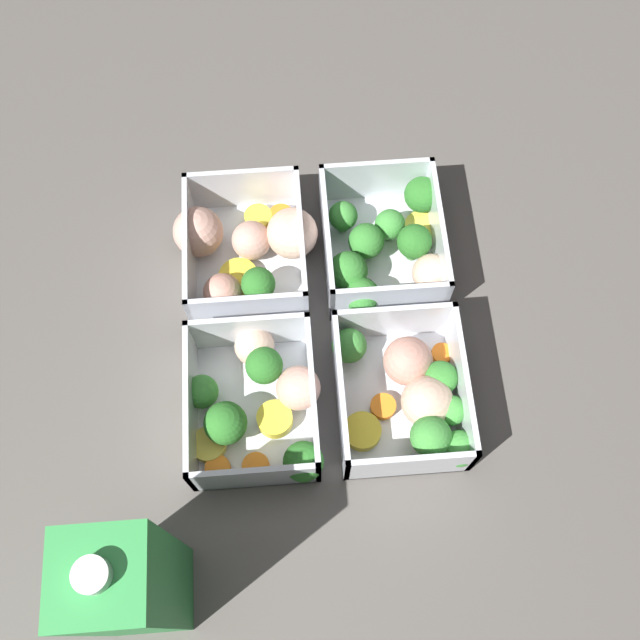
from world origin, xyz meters
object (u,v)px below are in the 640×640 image
Objects in this scene: container_far_right at (246,249)px; juice_carton at (129,585)px; container_far_left at (257,402)px; container_near_right at (386,245)px; container_near_left at (412,394)px.

juice_carton is at bearing 163.65° from container_far_right.
container_far_right is at bearing 1.48° from container_far_left.
container_near_right is at bearing -93.17° from container_far_right.
container_near_left is at bearing -138.17° from container_far_right.
container_far_right is (0.16, 0.15, -0.00)m from container_near_left.
container_near_left is 0.90× the size of container_far_left.
juice_carton reaches higher than container_far_right.
container_near_left is 0.96× the size of container_near_right.
juice_carton reaches higher than container_near_left.
container_near_left is 0.14m from container_far_left.
container_near_right is 0.95× the size of container_far_right.
container_far_right is (0.16, 0.00, 0.00)m from container_far_left.
container_far_right is at bearing 41.83° from container_near_left.
container_near_right is 0.75× the size of juice_carton.
container_near_left is 0.22m from container_far_right.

